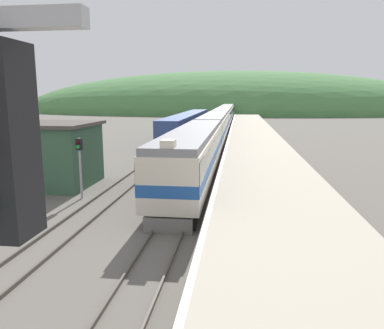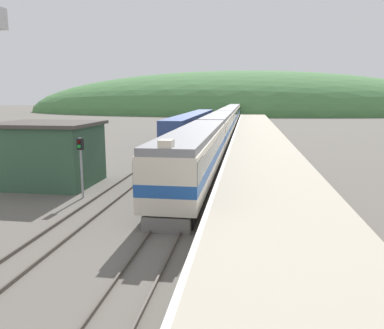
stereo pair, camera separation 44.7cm
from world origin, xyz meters
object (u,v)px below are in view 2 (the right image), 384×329
Objects in this scene: carriage_fourth at (233,113)px; carriage_fifth at (235,110)px; carriage_third at (228,118)px; signal_post_siding at (81,155)px; carriage_second at (219,128)px; express_train_lead_car at (195,154)px; siding_train at (193,124)px.

carriage_fourth and carriage_fifth have the same top height.
carriage_third is 5.74× the size of signal_post_siding.
carriage_fourth is 73.90m from signal_post_siding.
carriage_second is 1.00× the size of carriage_third.
carriage_second is 28.31m from signal_post_siding.
carriage_third is (0.00, 45.76, -0.01)m from express_train_lead_car.
carriage_third reaches higher than siding_train.
siding_train is 37.99m from signal_post_siding.
carriage_second and carriage_fourth have the same top height.
siding_train is (-4.93, -35.66, -0.32)m from carriage_fourth.
express_train_lead_car is 5.45× the size of signal_post_siding.
carriage_second is at bearing -90.00° from carriage_third.
express_train_lead_car is at bearing -81.55° from siding_train.
carriage_second is 1.00× the size of carriage_fourth.
carriage_second is 69.11m from carriage_fifth.
carriage_third is 1.00× the size of carriage_fourth.
carriage_third and carriage_fifth have the same top height.
carriage_fifth is 5.74× the size of signal_post_siding.
signal_post_siding is at bearing -97.39° from carriage_third.
carriage_fourth is (0.00, 46.07, 0.00)m from carriage_second.
signal_post_siding is at bearing -93.88° from carriage_fifth.
express_train_lead_car reaches higher than carriage_third.
carriage_second reaches higher than signal_post_siding.
siding_train is at bearing 98.45° from express_train_lead_car.
signal_post_siding is (-6.56, -73.61, 0.57)m from carriage_fourth.
carriage_third is (0.00, 23.04, 0.00)m from carriage_second.
signal_post_siding is at bearing -95.09° from carriage_fourth.
carriage_third and carriage_fourth have the same top height.
express_train_lead_car is 22.72m from carriage_second.
carriage_fifth is (0.00, 23.04, 0.00)m from carriage_fourth.
carriage_second and carriage_third have the same top height.
express_train_lead_car is 45.76m from carriage_third.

